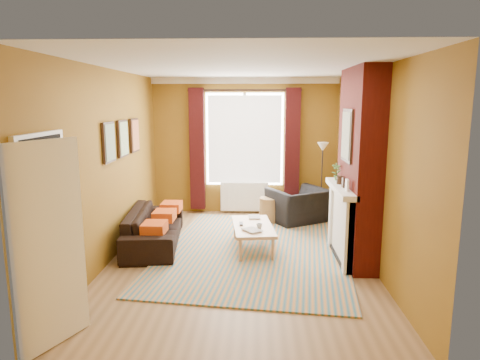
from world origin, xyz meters
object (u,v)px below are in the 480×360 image
at_px(sofa, 154,227).
at_px(floor_lamp, 322,159).
at_px(armchair, 298,206).
at_px(coffee_table, 253,228).
at_px(wicker_stool, 269,210).

relative_size(sofa, floor_lamp, 1.31).
relative_size(armchair, floor_lamp, 0.66).
bearing_deg(floor_lamp, coffee_table, -126.19).
height_order(wicker_stool, floor_lamp, floor_lamp).
distance_m(wicker_stool, floor_lamp, 1.44).
bearing_deg(wicker_stool, armchair, 1.79).
distance_m(sofa, coffee_table, 1.63).
distance_m(sofa, floor_lamp, 3.52).
distance_m(armchair, wicker_stool, 0.57).
relative_size(sofa, wicker_stool, 4.14).
distance_m(coffee_table, wicker_stool, 1.61).
xyz_separation_m(sofa, wicker_stool, (1.93, 1.40, -0.05)).
bearing_deg(floor_lamp, wicker_stool, -165.99).
xyz_separation_m(sofa, armchair, (2.49, 1.42, 0.04)).
bearing_deg(coffee_table, wicker_stool, 72.09).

